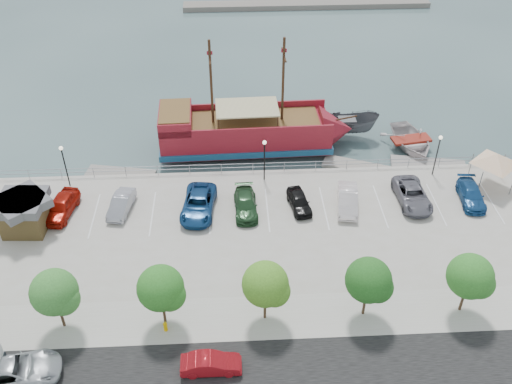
{
  "coord_description": "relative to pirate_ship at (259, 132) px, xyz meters",
  "views": [
    {
      "loc": [
        -3.0,
        -36.5,
        31.57
      ],
      "look_at": [
        -1.0,
        2.0,
        2.0
      ],
      "focal_mm": 40.0,
      "sensor_mm": 36.0,
      "label": 1
    }
  ],
  "objects": [
    {
      "name": "parked_car_f",
      "position": [
        7.08,
        -11.11,
        -0.33
      ],
      "size": [
        2.35,
        4.95,
        1.57
      ],
      "primitive_type": "imported",
      "rotation": [
        0.0,
        0.0,
        -0.15
      ],
      "color": "white",
      "rests_on": "land_slab"
    },
    {
      "name": "parked_car_c",
      "position": [
        -5.89,
        -11.08,
        -0.31
      ],
      "size": [
        3.3,
        6.04,
        1.61
      ],
      "primitive_type": "imported",
      "rotation": [
        0.0,
        0.0,
        -0.11
      ],
      "color": "navy",
      "rests_on": "land_slab"
    },
    {
      "name": "parked_car_e",
      "position": [
        2.87,
        -10.99,
        -0.44
      ],
      "size": [
        2.21,
        4.16,
        1.35
      ],
      "primitive_type": "imported",
      "rotation": [
        0.0,
        0.0,
        0.16
      ],
      "color": "black",
      "rests_on": "land_slab"
    },
    {
      "name": "parked_car_a",
      "position": [
        -17.67,
        -10.77,
        -0.3
      ],
      "size": [
        2.76,
        5.05,
        1.63
      ],
      "primitive_type": "imported",
      "rotation": [
        0.0,
        0.0,
        -0.18
      ],
      "color": "#A01409",
      "rests_on": "land_slab"
    },
    {
      "name": "patrol_boat",
      "position": [
        9.37,
        1.94,
        -0.82
      ],
      "size": [
        6.8,
        2.88,
        2.58
      ],
      "primitive_type": "imported",
      "rotation": [
        0.0,
        0.0,
        1.52
      ],
      "color": "#4C4F54",
      "rests_on": "ground"
    },
    {
      "name": "tree_f",
      "position": [
        13.23,
        -23.25,
        2.18
      ],
      "size": [
        3.3,
        3.2,
        5.0
      ],
      "color": "#473321",
      "rests_on": "sidewalk"
    },
    {
      "name": "shed",
      "position": [
        -20.15,
        -12.52,
        0.54
      ],
      "size": [
        3.96,
        3.96,
        3.1
      ],
      "rotation": [
        0.0,
        0.0,
        -0.05
      ],
      "color": "#4D3C1F",
      "rests_on": "land_slab"
    },
    {
      "name": "parked_car_b",
      "position": [
        -12.6,
        -10.58,
        -0.42
      ],
      "size": [
        2.2,
        4.42,
        1.39
      ],
      "primitive_type": "imported",
      "rotation": [
        0.0,
        0.0,
        -0.18
      ],
      "color": "#9A9CA7",
      "rests_on": "land_slab"
    },
    {
      "name": "speedboat",
      "position": [
        15.68,
        -0.57,
        -1.4
      ],
      "size": [
        5.92,
        7.55,
        1.42
      ],
      "primitive_type": "imported",
      "rotation": [
        0.0,
        0.0,
        0.16
      ],
      "color": "beige",
      "rests_on": "ground"
    },
    {
      "name": "sidewalk",
      "position": [
        0.08,
        -23.18,
        -1.1
      ],
      "size": [
        100.0,
        4.0,
        0.05
      ],
      "primitive_type": "cube",
      "color": "#A8A397",
      "rests_on": "land_slab"
    },
    {
      "name": "tree_d",
      "position": [
        -0.77,
        -23.25,
        2.18
      ],
      "size": [
        3.3,
        3.2,
        5.0
      ],
      "color": "#473321",
      "rests_on": "sidewalk"
    },
    {
      "name": "dock_east",
      "position": [
        16.62,
        -3.98,
        -1.91
      ],
      "size": [
        7.55,
        3.42,
        0.42
      ],
      "primitive_type": "cube",
      "rotation": [
        0.0,
        0.0,
        -0.19
      ],
      "color": "gray",
      "rests_on": "ground"
    },
    {
      "name": "parked_car_h",
      "position": [
        18.2,
        -10.85,
        -0.44
      ],
      "size": [
        2.35,
        4.85,
        1.36
      ],
      "primitive_type": "imported",
      "rotation": [
        0.0,
        0.0,
        -0.1
      ],
      "color": "navy",
      "rests_on": "land_slab"
    },
    {
      "name": "street_van",
      "position": [
        -17.07,
        -27.43,
        -0.29
      ],
      "size": [
        6.27,
        3.53,
        1.65
      ],
      "primitive_type": "imported",
      "rotation": [
        0.0,
        0.0,
        1.71
      ],
      "color": "#9EA5AA",
      "rests_on": "street"
    },
    {
      "name": "lamp_post_mid",
      "position": [
        0.08,
        -6.68,
        1.82
      ],
      "size": [
        0.36,
        0.36,
        4.28
      ],
      "color": "black",
      "rests_on": "land_slab"
    },
    {
      "name": "dock_mid",
      "position": [
        9.52,
        -3.98,
        -1.92
      ],
      "size": [
        7.02,
        4.41,
        0.39
      ],
      "primitive_type": "cube",
      "rotation": [
        0.0,
        0.0,
        -0.4
      ],
      "color": "gray",
      "rests_on": "ground"
    },
    {
      "name": "parked_car_d",
      "position": [
        -1.82,
        -11.21,
        -0.42
      ],
      "size": [
        2.1,
        4.85,
        1.39
      ],
      "primitive_type": "imported",
      "rotation": [
        0.0,
        0.0,
        0.03
      ],
      "color": "#204424",
      "rests_on": "land_slab"
    },
    {
      "name": "ground",
      "position": [
        0.08,
        -13.18,
        -2.12
      ],
      "size": [
        160.0,
        160.0,
        0.0
      ],
      "primitive_type": "plane",
      "color": "#334A4A"
    },
    {
      "name": "parked_car_g",
      "position": [
        12.93,
        -10.73,
        -0.36
      ],
      "size": [
        2.71,
        5.55,
        1.52
      ],
      "primitive_type": "imported",
      "rotation": [
        0.0,
        0.0,
        0.03
      ],
      "color": "slate",
      "rests_on": "land_slab"
    },
    {
      "name": "canopy_tent",
      "position": [
        20.76,
        -8.56,
        2.29
      ],
      "size": [
        5.02,
        5.02,
        3.91
      ],
      "rotation": [
        0.0,
        0.0,
        -0.07
      ],
      "color": "slate",
      "rests_on": "land_slab"
    },
    {
      "name": "tree_e",
      "position": [
        6.23,
        -23.25,
        2.18
      ],
      "size": [
        3.3,
        3.2,
        5.0
      ],
      "color": "#473321",
      "rests_on": "sidewalk"
    },
    {
      "name": "seawall_railing",
      "position": [
        0.08,
        -5.38,
        -0.59
      ],
      "size": [
        50.0,
        0.06,
        1.0
      ],
      "color": "gray",
      "rests_on": "land_slab"
    },
    {
      "name": "pirate_ship",
      "position": [
        0.0,
        0.0,
        0.0
      ],
      "size": [
        20.14,
        6.13,
        12.64
      ],
      "rotation": [
        0.0,
        0.0,
        0.03
      ],
      "color": "maroon",
      "rests_on": "ground"
    },
    {
      "name": "dock_west",
      "position": [
        -13.76,
        -3.98,
        -1.92
      ],
      "size": [
        6.95,
        3.14,
        0.38
      ],
      "primitive_type": "cube",
      "rotation": [
        0.0,
        0.0,
        -0.19
      ],
      "color": "gray",
      "rests_on": "ground"
    },
    {
      "name": "fire_hydrant",
      "position": [
        -7.82,
        -23.98,
        -0.66
      ],
      "size": [
        0.29,
        0.29,
        0.84
      ],
      "rotation": [
        0.0,
        0.0,
        -0.06
      ],
      "color": "#DEA900",
      "rests_on": "sidewalk"
    },
    {
      "name": "far_shore",
      "position": [
        10.08,
        41.82,
        -1.72
      ],
      "size": [
        40.0,
        3.0,
        0.8
      ],
      "primitive_type": "cube",
      "color": "#6D665B",
      "rests_on": "ground"
    },
    {
      "name": "tree_c",
      "position": [
        -7.77,
        -23.25,
        2.18
      ],
      "size": [
        3.3,
        3.2,
        5.0
      ],
      "color": "#473321",
      "rests_on": "sidewalk"
    },
    {
      "name": "lamp_post_left",
      "position": [
        -17.92,
        -6.68,
        1.82
      ],
      "size": [
        0.36,
        0.36,
        4.28
      ],
      "color": "black",
      "rests_on": "land_slab"
    },
    {
      "name": "lamp_post_right",
      "position": [
        16.08,
        -6.68,
        1.82
      ],
      "size": [
        0.36,
        0.36,
        4.28
      ],
      "color": "black",
      "rests_on": "land_slab"
    },
    {
      "name": "street_sedan",
      "position": [
        -4.65,
        -27.33,
        -0.47
      ],
      "size": [
        3.94,
        1.39,
        1.3
      ],
      "primitive_type": "imported",
      "rotation": [
        0.0,
        0.0,
        1.58
      ],
      "color": "#A8131B",
      "rests_on": "street"
    },
    {
      "name": "tree_b",
      "position": [
        -14.77,
        -23.25,
        2.18
      ],
      "size": [
        3.3,
        3.2,
        5.0
      ],
      "color": "#473321",
      "rests_on": "sidewalk"
    }
  ]
}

